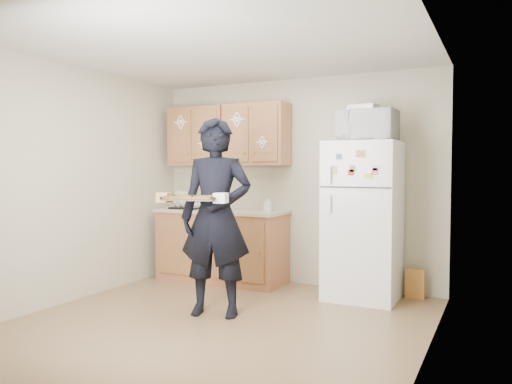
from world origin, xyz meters
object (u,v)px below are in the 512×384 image
dish_rack (186,203)px  person (216,217)px  refrigerator (363,220)px  baking_tray (192,199)px  microwave (368,126)px

dish_rack → person: bearing=-45.9°
dish_rack → refrigerator: bearing=1.2°
refrigerator → person: 1.66m
refrigerator → dish_rack: bearing=-178.8°
refrigerator → dish_rack: (-2.26, -0.05, 0.13)m
person → baking_tray: 0.35m
person → dish_rack: bearing=119.4°
person → baking_tray: size_ratio=3.94×
person → dish_rack: 1.66m
refrigerator → baking_tray: size_ratio=3.54×
person → microwave: size_ratio=3.23×
refrigerator → microwave: 1.01m
microwave → dish_rack: (-2.31, 0.00, -0.89)m
refrigerator → microwave: bearing=-44.0°
refrigerator → microwave: (0.05, -0.05, 1.01)m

